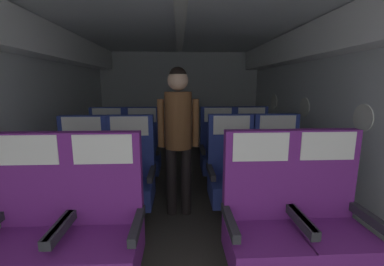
% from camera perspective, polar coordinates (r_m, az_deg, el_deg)
% --- Properties ---
extents(ground, '(3.66, 6.00, 0.02)m').
position_cam_1_polar(ground, '(3.16, -2.29, -15.80)').
color(ground, '#3D3833').
extents(fuselage_shell, '(3.54, 5.65, 2.14)m').
position_cam_1_polar(fuselage_shell, '(3.10, -2.55, 13.09)').
color(fuselage_shell, silver).
rests_on(fuselage_shell, ground).
extents(seat_a_left_window, '(0.52, 0.49, 1.09)m').
position_cam_1_polar(seat_a_left_window, '(2.09, -32.67, -17.99)').
color(seat_a_left_window, '#38383D').
rests_on(seat_a_left_window, ground).
extents(seat_a_left_aisle, '(0.52, 0.49, 1.09)m').
position_cam_1_polar(seat_a_left_aisle, '(1.90, -19.13, -19.67)').
color(seat_a_left_aisle, '#38383D').
rests_on(seat_a_left_aisle, ground).
extents(seat_a_right_aisle, '(0.52, 0.49, 1.09)m').
position_cam_1_polar(seat_a_right_aisle, '(2.12, 28.17, -17.12)').
color(seat_a_right_aisle, '#38383D').
rests_on(seat_a_right_aisle, ground).
extents(seat_a_right_window, '(0.52, 0.49, 1.09)m').
position_cam_1_polar(seat_a_right_window, '(1.92, 15.23, -19.08)').
color(seat_a_right_window, '#38383D').
rests_on(seat_a_right_window, ground).
extents(seat_b_left_window, '(0.52, 0.49, 1.09)m').
position_cam_1_polar(seat_b_left_window, '(2.87, -23.34, -9.39)').
color(seat_b_left_window, '#38383D').
rests_on(seat_b_left_window, ground).
extents(seat_b_left_aisle, '(0.52, 0.49, 1.09)m').
position_cam_1_polar(seat_b_left_aisle, '(2.75, -13.71, -9.64)').
color(seat_b_left_aisle, '#38383D').
rests_on(seat_b_left_aisle, ground).
extents(seat_b_right_aisle, '(0.52, 0.49, 1.09)m').
position_cam_1_polar(seat_b_right_aisle, '(2.91, 18.67, -8.76)').
color(seat_b_right_aisle, '#38383D').
rests_on(seat_b_right_aisle, ground).
extents(seat_b_right_window, '(0.52, 0.49, 1.09)m').
position_cam_1_polar(seat_b_right_window, '(2.77, 8.91, -9.30)').
color(seat_b_right_window, '#38383D').
rests_on(seat_b_right_window, ground).
extents(seat_c_left_window, '(0.52, 0.49, 1.09)m').
position_cam_1_polar(seat_c_left_window, '(3.74, -18.45, -4.42)').
color(seat_c_left_window, '#38383D').
rests_on(seat_c_left_window, ground).
extents(seat_c_left_aisle, '(0.52, 0.49, 1.09)m').
position_cam_1_polar(seat_c_left_aisle, '(3.65, -11.00, -4.42)').
color(seat_c_left_aisle, '#38383D').
rests_on(seat_c_left_aisle, ground).
extents(seat_c_right_aisle, '(0.52, 0.49, 1.09)m').
position_cam_1_polar(seat_c_right_aisle, '(3.76, 13.22, -4.08)').
color(seat_c_right_aisle, '#38383D').
rests_on(seat_c_right_aisle, ground).
extents(seat_c_right_window, '(0.52, 0.49, 1.09)m').
position_cam_1_polar(seat_c_right_window, '(3.64, 5.89, -4.32)').
color(seat_c_right_window, '#38383D').
rests_on(seat_c_right_window, ground).
extents(flight_attendant, '(0.43, 0.28, 1.58)m').
position_cam_1_polar(flight_attendant, '(2.65, -3.08, 1.40)').
color(flight_attendant, black).
rests_on(flight_attendant, ground).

